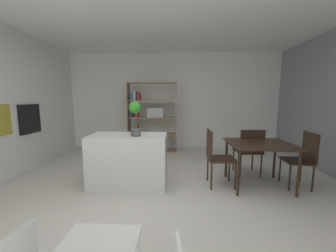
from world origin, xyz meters
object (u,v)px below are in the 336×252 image
object	(u,v)px
kitchen_island	(129,160)
dining_chair_window_side	(303,155)
potted_plant_on_island	(135,115)
dining_chair_island_side	(215,153)
dining_table	(259,148)
open_bookshelf	(150,115)
dining_chair_far	(250,148)
built_in_oven	(30,119)

from	to	relation	value
kitchen_island	dining_chair_window_side	size ratio (longest dim) A/B	1.37
kitchen_island	potted_plant_on_island	bearing A→B (deg)	-29.58
dining_chair_island_side	dining_chair_window_side	world-z (taller)	dining_chair_island_side
dining_table	dining_chair_window_side	bearing A→B (deg)	-0.67
potted_plant_on_island	open_bookshelf	bearing A→B (deg)	92.16
potted_plant_on_island	dining_chair_window_side	world-z (taller)	potted_plant_on_island
dining_chair_island_side	dining_chair_far	world-z (taller)	dining_chair_island_side
dining_table	dining_chair_far	distance (m)	0.48
dining_table	dining_chair_island_side	xyz separation A→B (m)	(-0.73, -0.00, -0.11)
open_bookshelf	dining_chair_island_side	world-z (taller)	open_bookshelf
dining_chair_far	kitchen_island	bearing A→B (deg)	10.37
built_in_oven	dining_chair_island_side	size ratio (longest dim) A/B	0.62
built_in_oven	dining_table	distance (m)	4.45
dining_chair_island_side	dining_chair_far	bearing A→B (deg)	-58.52
dining_chair_far	built_in_oven	bearing A→B (deg)	-4.90
potted_plant_on_island	built_in_oven	bearing A→B (deg)	161.89
potted_plant_on_island	dining_chair_island_side	world-z (taller)	potted_plant_on_island
built_in_oven	dining_chair_island_side	bearing A→B (deg)	-9.54
kitchen_island	dining_chair_far	distance (m)	2.28
potted_plant_on_island	dining_chair_island_side	bearing A→B (deg)	6.29
built_in_oven	potted_plant_on_island	distance (m)	2.45
built_in_oven	dining_chair_window_side	size ratio (longest dim) A/B	0.63
built_in_oven	open_bookshelf	xyz separation A→B (m)	(2.23, 1.68, -0.05)
potted_plant_on_island	kitchen_island	bearing A→B (deg)	150.42
open_bookshelf	dining_table	world-z (taller)	open_bookshelf
dining_chair_island_side	dining_chair_far	size ratio (longest dim) A/B	1.05
open_bookshelf	dining_chair_far	size ratio (longest dim) A/B	2.08
dining_chair_island_side	kitchen_island	bearing A→B (deg)	91.86
open_bookshelf	dining_chair_window_side	xyz separation A→B (m)	(2.88, -2.30, -0.47)
kitchen_island	dining_table	xyz separation A→B (m)	(2.21, 0.06, 0.23)
open_bookshelf	dining_chair_island_side	xyz separation A→B (m)	(1.42, -2.30, -0.46)
dining_chair_far	dining_chair_window_side	distance (m)	0.86
kitchen_island	dining_chair_island_side	size ratio (longest dim) A/B	1.33
kitchen_island	dining_table	world-z (taller)	kitchen_island
kitchen_island	built_in_oven	bearing A→B (deg)	162.75
kitchen_island	potted_plant_on_island	distance (m)	0.81
kitchen_island	potted_plant_on_island	xyz separation A→B (m)	(0.15, -0.08, 0.79)
potted_plant_on_island	dining_chair_window_side	xyz separation A→B (m)	(2.79, 0.14, -0.67)
potted_plant_on_island	open_bookshelf	distance (m)	2.45
potted_plant_on_island	dining_chair_island_side	size ratio (longest dim) A/B	0.58
dining_table	kitchen_island	bearing A→B (deg)	-178.38
potted_plant_on_island	dining_chair_far	world-z (taller)	potted_plant_on_island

